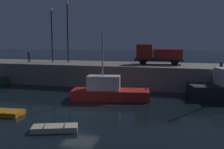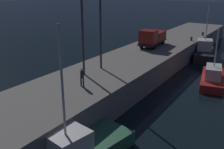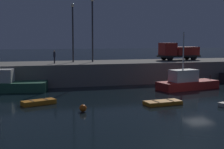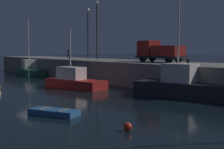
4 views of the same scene
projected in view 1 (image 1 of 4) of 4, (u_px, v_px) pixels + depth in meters
The scene contains 10 objects.
ground_plane at pixel (80, 110), 18.84m from camera, with size 320.00×320.00×0.00m, color black.
pier_quay at pixel (120, 74), 30.83m from camera, with size 62.39×7.50×2.57m.
fishing_trawler_red at pixel (109, 91), 22.53m from camera, with size 7.33×3.65×6.21m.
dinghy_red_small at pixel (55, 128), 14.39m from camera, with size 2.80×1.85×0.36m.
rowboat_blue_far at pixel (1, 113), 17.68m from camera, with size 3.22×1.62×0.36m.
lamp_post_west at pixel (52, 30), 33.71m from camera, with size 0.44×0.44×7.34m.
lamp_post_east at pixel (68, 27), 32.78m from camera, with size 0.44×0.44×8.08m.
utility_truck at pixel (158, 54), 29.78m from camera, with size 5.90×2.39×2.41m.
dockworker at pixel (29, 56), 33.10m from camera, with size 0.34×0.41×1.57m.
bollard_west at pixel (221, 66), 24.82m from camera, with size 0.28×0.28×0.58m, color black.
Camera 1 is at (7.46, -16.94, 5.12)m, focal length 39.37 mm.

